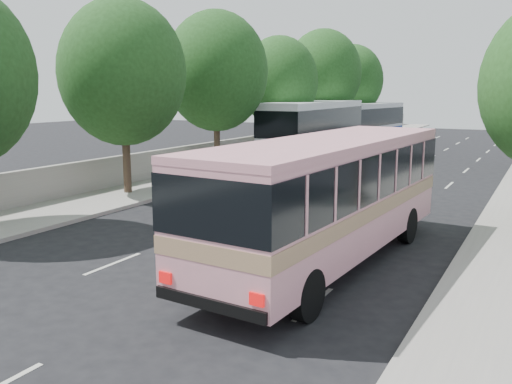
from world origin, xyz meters
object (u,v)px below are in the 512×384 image
Objects in this scene: tour_coach_front at (315,124)px; white_pickup at (320,169)px; pink_bus at (330,187)px; pink_taxi at (282,210)px; tour_coach_rear at (364,120)px.

white_pickup is at bearing -67.76° from tour_coach_front.
tour_coach_front reaches higher than white_pickup.
tour_coach_front reaches higher than pink_bus.
pink_taxi is 10.41m from white_pickup.
tour_coach_rear reaches higher than pink_taxi.
pink_bus is 35.05m from tour_coach_rear.
white_pickup is 0.40× the size of tour_coach_rear.
pink_bus is at bearing -64.45° from white_pickup.
pink_taxi is 0.88× the size of white_pickup.
pink_bus is 2.59× the size of pink_taxi.
white_pickup is at bearing 116.52° from pink_bus.
tour_coach_front is (-6.96, 19.57, 1.70)m from pink_taxi.
pink_taxi is 20.84m from tour_coach_front.
tour_coach_front is (-9.71, 22.22, 0.24)m from pink_bus.
white_pickup is at bearing 101.50° from pink_taxi.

